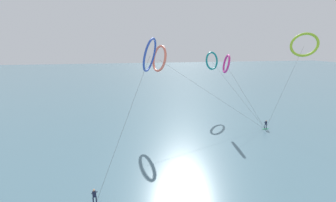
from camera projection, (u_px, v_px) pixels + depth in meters
name	position (u px, v px, depth m)	size (l,w,h in m)	color
sea_water	(132.00, 78.00, 109.60)	(400.00, 200.00, 0.08)	slate
surfer_emerald	(266.00, 125.00, 41.40)	(1.40, 0.68, 1.70)	#199351
surfer_violet	(95.00, 198.00, 21.54)	(1.40, 0.65, 1.70)	purple
kite_magenta	(226.00, 64.00, 43.89)	(6.27, 8.39, 13.47)	#CC288E
kite_lime	(304.00, 45.00, 39.86)	(8.75, 4.89, 17.40)	#8CC62D
kite_cobalt	(150.00, 55.00, 28.96)	(8.37, 11.94, 16.05)	#2647B7
kite_teal	(212.00, 61.00, 51.97)	(6.96, 16.31, 13.79)	teal
kite_coral	(159.00, 59.00, 40.20)	(20.15, 8.23, 15.20)	#EA7260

